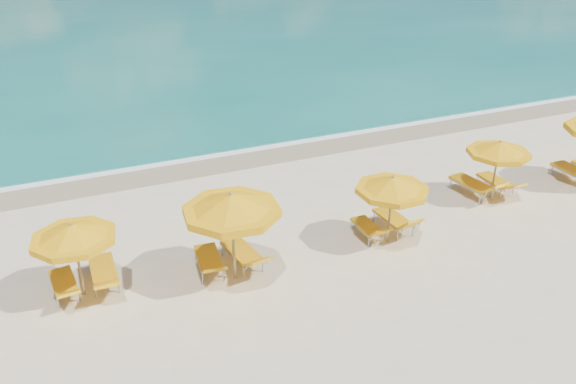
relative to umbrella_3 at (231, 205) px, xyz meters
name	(u,v)px	position (x,y,z in m)	size (l,w,h in m)	color
ground_plane	(309,251)	(2.36, 0.39, -2.17)	(120.00, 120.00, 0.00)	beige
ocean	(98,11)	(2.36, 48.39, -2.17)	(120.00, 80.00, 0.30)	#12685D
wet_sand_band	(227,158)	(2.36, 7.79, -2.17)	(120.00, 2.60, 0.01)	tan
foam_line	(221,151)	(2.36, 8.59, -2.17)	(120.00, 1.20, 0.03)	white
whitecap_near	(51,108)	(-3.64, 17.39, -2.17)	(14.00, 0.36, 0.05)	white
whitecap_far	(263,54)	(10.36, 24.39, -2.17)	(18.00, 0.30, 0.05)	white
umbrella_2	(73,234)	(-3.70, 0.85, -0.40)	(2.48, 2.48, 2.08)	tan
umbrella_3	(231,205)	(0.00, 0.00, 0.00)	(3.11, 3.11, 2.54)	tan
umbrella_4	(392,186)	(4.69, -0.04, -0.36)	(2.73, 2.73, 2.12)	tan
umbrella_5	(499,149)	(9.41, 0.95, -0.40)	(2.05, 2.05, 2.07)	tan
lounger_2_left	(65,287)	(-4.13, 1.08, -1.96)	(0.72, 1.76, 0.67)	#A5A8AD
lounger_2_right	(104,276)	(-3.16, 1.15, -1.94)	(0.67, 1.95, 0.71)	#A5A8AD
lounger_3_left	(209,264)	(-0.52, 0.57, -1.94)	(0.81, 1.91, 0.79)	#A5A8AD
lounger_3_right	(243,257)	(0.41, 0.52, -1.93)	(0.90, 2.01, 0.79)	#A5A8AD
lounger_4_left	(368,231)	(4.28, 0.41, -1.97)	(0.59, 1.58, 0.75)	#A5A8AD
lounger_4_right	(394,223)	(5.22, 0.45, -1.94)	(0.68, 1.82, 0.88)	#A5A8AD
lounger_5_left	(472,188)	(8.97, 1.37, -1.92)	(0.88, 2.07, 0.90)	#A5A8AD
lounger_5_right	(496,185)	(9.92, 1.29, -1.95)	(0.67, 1.86, 0.74)	#A5A8AD
lounger_6_left	(574,175)	(13.00, 0.77, -1.92)	(0.72, 2.01, 0.92)	#A5A8AD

